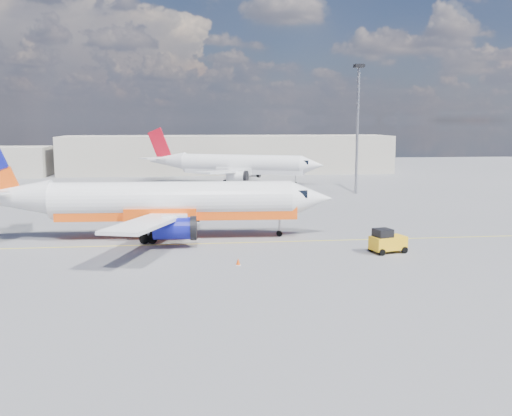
{
  "coord_description": "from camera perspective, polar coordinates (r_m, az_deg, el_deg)",
  "views": [
    {
      "loc": [
        -3.84,
        -48.62,
        11.24
      ],
      "look_at": [
        2.19,
        1.34,
        3.5
      ],
      "focal_mm": 40.0,
      "sensor_mm": 36.0,
      "label": 1
    }
  ],
  "objects": [
    {
      "name": "second_jet",
      "position": [
        102.7,
        -2.02,
        4.32
      ],
      "size": [
        32.63,
        24.66,
        9.99
      ],
      "rotation": [
        0.0,
        0.0,
        -0.38
      ],
      "color": "white",
      "rests_on": "ground"
    },
    {
      "name": "floodlight_mast",
      "position": [
        89.26,
        10.13,
        8.94
      ],
      "size": [
        1.43,
        1.43,
        19.62
      ],
      "color": "#93929A",
      "rests_on": "ground"
    },
    {
      "name": "ground",
      "position": [
        50.05,
        -2.31,
        -4.24
      ],
      "size": [
        240.0,
        240.0,
        0.0
      ],
      "primitive_type": "plane",
      "color": "slate",
      "rests_on": "ground"
    },
    {
      "name": "taxi_line",
      "position": [
        52.96,
        -2.57,
        -3.51
      ],
      "size": [
        70.0,
        0.15,
        0.01
      ],
      "primitive_type": "cube",
      "color": "yellow",
      "rests_on": "ground"
    },
    {
      "name": "terminal_main",
      "position": [
        124.14,
        -2.8,
        5.39
      ],
      "size": [
        70.0,
        14.0,
        8.0
      ],
      "primitive_type": "cube",
      "color": "beige",
      "rests_on": "ground"
    },
    {
      "name": "traffic_cone",
      "position": [
        44.91,
        -1.8,
        -5.4
      ],
      "size": [
        0.39,
        0.39,
        0.55
      ],
      "color": "white",
      "rests_on": "ground"
    },
    {
      "name": "gse_tug",
      "position": [
        50.19,
        12.98,
        -3.26
      ],
      "size": [
        3.28,
        2.51,
        2.11
      ],
      "rotation": [
        0.0,
        0.0,
        0.27
      ],
      "color": "black",
      "rests_on": "ground"
    },
    {
      "name": "main_jet",
      "position": [
        55.31,
        -9.48,
        0.57
      ],
      "size": [
        34.55,
        27.29,
        10.47
      ],
      "rotation": [
        0.0,
        0.0,
        -0.05
      ],
      "color": "white",
      "rests_on": "ground"
    }
  ]
}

